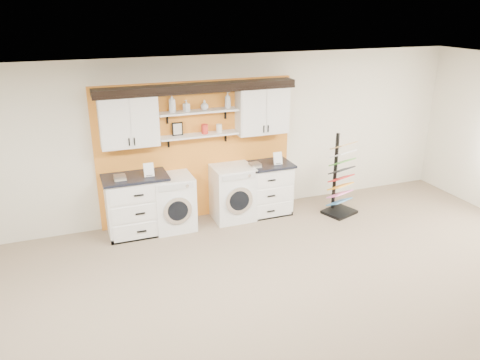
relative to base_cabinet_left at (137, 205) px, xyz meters
name	(u,v)px	position (x,y,z in m)	size (l,w,h in m)	color
ceiling	(317,101)	(1.13, -3.64, 2.30)	(10.00, 10.00, 0.00)	white
wall_back	(196,140)	(1.13, 0.36, 0.90)	(10.00, 10.00, 0.00)	beige
accent_panel	(197,151)	(1.13, 0.32, 0.70)	(3.40, 0.07, 2.40)	orange
upper_cabinet_left	(128,120)	(0.00, 0.15, 1.38)	(0.90, 0.35, 0.84)	white
upper_cabinet_right	(262,109)	(2.26, 0.15, 1.38)	(0.90, 0.35, 0.84)	white
shelf_lower	(199,135)	(1.13, 0.16, 1.03)	(1.32, 0.28, 0.03)	white
shelf_upper	(198,111)	(1.13, 0.16, 1.43)	(1.32, 0.28, 0.03)	white
crown_molding	(197,87)	(1.13, 0.17, 1.82)	(3.30, 0.41, 0.13)	black
picture_frame	(177,129)	(0.78, 0.21, 1.15)	(0.18, 0.02, 0.22)	black
canister_red	(205,129)	(1.23, 0.16, 1.12)	(0.11, 0.11, 0.16)	red
canister_cream	(219,128)	(1.48, 0.16, 1.11)	(0.10, 0.10, 0.14)	silver
base_cabinet_left	(137,205)	(0.00, 0.00, 0.00)	(1.03, 0.66, 1.01)	white
base_cabinet_right	(264,189)	(2.26, 0.00, -0.03)	(0.96, 0.66, 0.94)	white
washer	(173,202)	(0.60, 0.00, -0.04)	(0.66, 0.71, 0.93)	white
dryer	(232,193)	(1.65, 0.00, -0.02)	(0.69, 0.71, 0.96)	white
sample_rack	(340,188)	(3.53, -0.49, -0.02)	(0.65, 0.60, 1.47)	black
soap_bottle_a	(172,103)	(0.70, 0.16, 1.59)	(0.11, 0.12, 0.30)	silver
soap_bottle_b	(186,106)	(0.93, 0.16, 1.53)	(0.08, 0.09, 0.19)	silver
soap_bottle_c	(204,105)	(1.24, 0.16, 1.52)	(0.13, 0.13, 0.16)	silver
soap_bottle_d	(228,100)	(1.64, 0.16, 1.58)	(0.10, 0.10, 0.27)	silver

